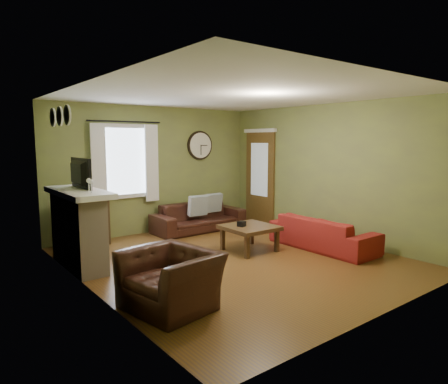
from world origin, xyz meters
TOP-DOWN VIEW (x-y plane):
  - floor at (0.00, 0.00)m, footprint 4.60×5.20m
  - ceiling at (0.00, 0.00)m, footprint 4.60×5.20m
  - wall_left at (-2.30, 0.00)m, footprint 0.00×5.20m
  - wall_right at (2.30, 0.00)m, footprint 0.00×5.20m
  - wall_back at (0.00, 2.60)m, footprint 4.60×0.00m
  - wall_front at (0.00, -2.60)m, footprint 4.60×0.00m
  - fireplace at (-2.10, 1.15)m, footprint 0.40×1.40m
  - firebox at (-1.91, 1.15)m, footprint 0.04×0.60m
  - mantel at (-2.07, 1.15)m, footprint 0.58×1.60m
  - tv at (-2.05, 1.30)m, footprint 0.08×0.60m
  - tv_screen at (-1.97, 1.30)m, footprint 0.02×0.62m
  - medallion_left at (-2.28, 0.80)m, footprint 0.28×0.28m
  - medallion_mid at (-2.28, 1.15)m, footprint 0.28×0.28m
  - medallion_right at (-2.28, 1.50)m, footprint 0.28×0.28m
  - window_pane at (-0.70, 2.58)m, footprint 1.00×0.02m
  - curtain_rod at (-0.70, 2.48)m, footprint 0.03×0.03m
  - curtain_left at (-1.25, 2.48)m, footprint 0.28×0.04m
  - curtain_right at (-0.15, 2.48)m, footprint 0.28×0.04m
  - wall_clock at (1.10, 2.55)m, footprint 0.64×0.06m
  - door at (2.27, 1.85)m, footprint 0.05×0.90m
  - bookshelf at (-1.58, 2.28)m, footprint 0.74×0.31m
  - book at (-1.57, 2.30)m, footprint 0.22×0.27m
  - sofa_brown at (0.73, 2.09)m, footprint 2.00×0.78m
  - pillow_left at (0.67, 2.03)m, footprint 0.43×0.17m
  - pillow_right at (1.16, 2.14)m, footprint 0.40×0.12m
  - sofa_red at (1.67, -0.45)m, footprint 0.76×1.94m
  - armchair at (-1.76, -1.00)m, footprint 1.05×1.15m
  - coffee_table at (0.53, 0.23)m, footprint 0.85×0.85m
  - tissue_box at (0.38, 0.27)m, footprint 0.14×0.14m
  - wine_glass_a at (-2.05, 0.64)m, footprint 0.07×0.07m
  - wine_glass_b at (-2.05, 0.74)m, footprint 0.07×0.07m

SIDE VIEW (x-z plane):
  - floor at x=0.00m, z-range 0.00..0.00m
  - coffee_table at x=0.53m, z-range 0.00..0.44m
  - sofa_red at x=1.67m, z-range 0.00..0.57m
  - sofa_brown at x=0.73m, z-range 0.00..0.58m
  - firebox at x=-1.91m, z-range 0.02..0.57m
  - armchair at x=-1.76m, z-range 0.00..0.66m
  - tissue_box at x=0.38m, z-range 0.36..0.44m
  - bookshelf at x=-1.58m, z-range 0.00..0.88m
  - fireplace at x=-2.10m, z-range 0.00..1.10m
  - pillow_left at x=0.67m, z-range 0.34..0.76m
  - pillow_right at x=1.16m, z-range 0.35..0.75m
  - book at x=-1.57m, z-range 0.95..0.97m
  - door at x=2.27m, z-range 0.00..2.10m
  - mantel at x=-2.07m, z-range 1.10..1.18m
  - wine_glass_a at x=-2.05m, z-range 1.18..1.37m
  - wine_glass_b at x=-2.05m, z-range 1.18..1.38m
  - wall_left at x=-2.30m, z-range 0.00..2.60m
  - wall_right at x=2.30m, z-range 0.00..2.60m
  - wall_back at x=0.00m, z-range 0.00..2.60m
  - wall_front at x=0.00m, z-range 0.00..2.60m
  - tv at x=-2.05m, z-range 1.18..1.53m
  - tv_screen at x=-1.97m, z-range 1.23..1.59m
  - curtain_left at x=-1.25m, z-range 0.67..2.23m
  - curtain_right at x=-0.15m, z-range 0.67..2.23m
  - window_pane at x=-0.70m, z-range 0.85..2.15m
  - wall_clock at x=1.10m, z-range 1.48..2.12m
  - medallion_left at x=-2.28m, z-range 2.24..2.26m
  - medallion_mid at x=-2.28m, z-range 2.24..2.26m
  - medallion_right at x=-2.28m, z-range 2.24..2.26m
  - curtain_rod at x=-0.70m, z-range 1.52..3.02m
  - ceiling at x=0.00m, z-range 2.60..2.60m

